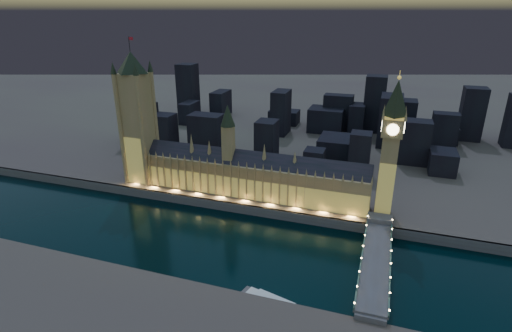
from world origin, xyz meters
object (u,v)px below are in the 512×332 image
(victoria_tower, at_px, (137,113))
(river_boat, at_px, (275,303))
(elizabeth_tower, at_px, (392,138))
(westminster_bridge, at_px, (376,261))
(palace_of_westminster, at_px, (250,175))

(victoria_tower, height_order, river_boat, victoria_tower)
(elizabeth_tower, height_order, river_boat, elizabeth_tower)
(elizabeth_tower, distance_m, westminster_bridge, 91.58)
(victoria_tower, relative_size, westminster_bridge, 1.15)
(river_boat, bearing_deg, elizabeth_tower, 65.81)
(river_boat, bearing_deg, palace_of_westminster, 115.51)
(elizabeth_tower, bearing_deg, river_boat, -114.19)
(palace_of_westminster, relative_size, victoria_tower, 1.56)
(elizabeth_tower, distance_m, river_boat, 148.27)
(victoria_tower, distance_m, elizabeth_tower, 218.01)
(palace_of_westminster, bearing_deg, elizabeth_tower, 0.10)
(elizabeth_tower, bearing_deg, palace_of_westminster, -179.90)
(westminster_bridge, xyz_separation_m, river_boat, (-52.57, -54.55, -4.43))
(victoria_tower, distance_m, river_boat, 215.27)
(elizabeth_tower, xyz_separation_m, river_boat, (-53.88, -119.92, -68.55))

